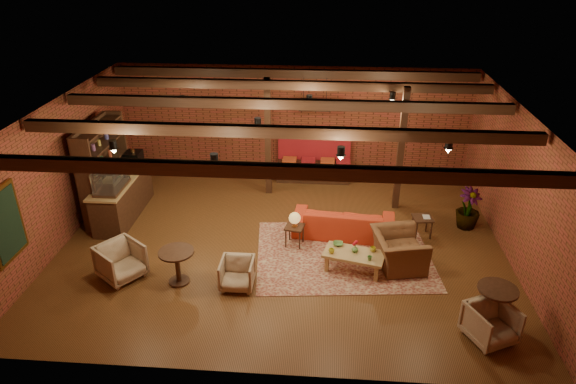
# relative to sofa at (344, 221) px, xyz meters

# --- Properties ---
(floor) EXTENTS (10.00, 10.00, 0.00)m
(floor) POSITION_rel_sofa_xyz_m (-1.41, -0.50, -0.35)
(floor) COLOR #3D250F
(floor) RESTS_ON ground
(ceiling) EXTENTS (10.00, 8.00, 0.02)m
(ceiling) POSITION_rel_sofa_xyz_m (-1.41, -0.50, 2.85)
(ceiling) COLOR black
(ceiling) RESTS_ON wall_back
(wall_back) EXTENTS (10.00, 0.02, 3.20)m
(wall_back) POSITION_rel_sofa_xyz_m (-1.41, 3.50, 1.25)
(wall_back) COLOR brown
(wall_back) RESTS_ON ground
(wall_front) EXTENTS (10.00, 0.02, 3.20)m
(wall_front) POSITION_rel_sofa_xyz_m (-1.41, -4.50, 1.25)
(wall_front) COLOR brown
(wall_front) RESTS_ON ground
(wall_left) EXTENTS (0.02, 8.00, 3.20)m
(wall_left) POSITION_rel_sofa_xyz_m (-6.41, -0.50, 1.25)
(wall_left) COLOR brown
(wall_left) RESTS_ON ground
(wall_right) EXTENTS (0.02, 8.00, 3.20)m
(wall_right) POSITION_rel_sofa_xyz_m (3.59, -0.50, 1.25)
(wall_right) COLOR brown
(wall_right) RESTS_ON ground
(ceiling_beams) EXTENTS (9.80, 6.40, 0.22)m
(ceiling_beams) POSITION_rel_sofa_xyz_m (-1.41, -0.50, 2.73)
(ceiling_beams) COLOR black
(ceiling_beams) RESTS_ON ceiling
(ceiling_pipe) EXTENTS (9.60, 0.12, 0.12)m
(ceiling_pipe) POSITION_rel_sofa_xyz_m (-1.41, 1.10, 2.50)
(ceiling_pipe) COLOR black
(ceiling_pipe) RESTS_ON ceiling
(post_left) EXTENTS (0.16, 0.16, 3.20)m
(post_left) POSITION_rel_sofa_xyz_m (-2.01, 2.10, 1.25)
(post_left) COLOR black
(post_left) RESTS_ON ground
(post_right) EXTENTS (0.16, 0.16, 3.20)m
(post_right) POSITION_rel_sofa_xyz_m (1.39, 1.50, 1.25)
(post_right) COLOR black
(post_right) RESTS_ON ground
(service_counter) EXTENTS (0.80, 2.50, 1.60)m
(service_counter) POSITION_rel_sofa_xyz_m (-5.51, 0.50, 0.45)
(service_counter) COLOR black
(service_counter) RESTS_ON ground
(plant_counter) EXTENTS (0.35, 0.39, 0.30)m
(plant_counter) POSITION_rel_sofa_xyz_m (-5.41, 0.70, 0.87)
(plant_counter) COLOR #337F33
(plant_counter) RESTS_ON service_counter
(shelving_hutch) EXTENTS (0.52, 2.00, 2.40)m
(shelving_hutch) POSITION_rel_sofa_xyz_m (-5.91, 0.60, 0.85)
(shelving_hutch) COLOR black
(shelving_hutch) RESTS_ON ground
(chalkboard_menu) EXTENTS (0.08, 0.96, 1.46)m
(chalkboard_menu) POSITION_rel_sofa_xyz_m (-6.34, -2.80, 1.25)
(chalkboard_menu) COLOR black
(chalkboard_menu) RESTS_ON wall_left
(banquette) EXTENTS (2.10, 0.70, 1.00)m
(banquette) POSITION_rel_sofa_xyz_m (-0.81, 3.05, 0.15)
(banquette) COLOR maroon
(banquette) RESTS_ON ground
(service_sign) EXTENTS (0.86, 0.06, 0.30)m
(service_sign) POSITION_rel_sofa_xyz_m (-0.81, 2.60, 2.00)
(service_sign) COLOR #EB4E17
(service_sign) RESTS_ON ceiling
(ceiling_spotlights) EXTENTS (6.40, 4.40, 0.28)m
(ceiling_spotlights) POSITION_rel_sofa_xyz_m (-1.41, -0.50, 2.51)
(ceiling_spotlights) COLOR black
(ceiling_spotlights) RESTS_ON ceiling
(rug) EXTENTS (4.09, 3.28, 0.01)m
(rug) POSITION_rel_sofa_xyz_m (-0.01, -0.90, -0.34)
(rug) COLOR maroon
(rug) RESTS_ON floor
(sofa) EXTENTS (2.45, 1.14, 0.69)m
(sofa) POSITION_rel_sofa_xyz_m (0.00, 0.00, 0.00)
(sofa) COLOR red
(sofa) RESTS_ON floor
(coffee_table) EXTENTS (1.38, 0.93, 0.68)m
(coffee_table) POSITION_rel_sofa_xyz_m (0.18, -1.47, 0.04)
(coffee_table) COLOR #A5834D
(coffee_table) RESTS_ON floor
(side_table_lamp) EXTENTS (0.47, 0.47, 0.84)m
(side_table_lamp) POSITION_rel_sofa_xyz_m (-1.12, -0.58, 0.29)
(side_table_lamp) COLOR black
(side_table_lamp) RESTS_ON floor
(round_table_left) EXTENTS (0.71, 0.71, 0.74)m
(round_table_left) POSITION_rel_sofa_xyz_m (-3.40, -2.17, 0.16)
(round_table_left) COLOR black
(round_table_left) RESTS_ON floor
(armchair_a) EXTENTS (1.10, 1.11, 0.84)m
(armchair_a) POSITION_rel_sofa_xyz_m (-4.61, -2.08, 0.07)
(armchair_a) COLOR beige
(armchair_a) RESTS_ON floor
(armchair_b) EXTENTS (0.66, 0.62, 0.68)m
(armchair_b) POSITION_rel_sofa_xyz_m (-2.17, -2.22, -0.01)
(armchair_b) COLOR beige
(armchair_b) RESTS_ON floor
(armchair_right) EXTENTS (0.96, 1.29, 1.02)m
(armchair_right) POSITION_rel_sofa_xyz_m (1.14, -1.21, 0.16)
(armchair_right) COLOR brown
(armchair_right) RESTS_ON floor
(side_table_book) EXTENTS (0.49, 0.49, 0.51)m
(side_table_book) POSITION_rel_sofa_xyz_m (1.84, 0.08, 0.10)
(side_table_book) COLOR black
(side_table_book) RESTS_ON floor
(round_table_right) EXTENTS (0.71, 0.71, 0.83)m
(round_table_right) POSITION_rel_sofa_xyz_m (2.63, -3.03, 0.21)
(round_table_right) COLOR black
(round_table_right) RESTS_ON floor
(armchair_far) EXTENTS (0.98, 0.96, 0.77)m
(armchair_far) POSITION_rel_sofa_xyz_m (2.48, -3.40, 0.04)
(armchair_far) COLOR beige
(armchair_far) RESTS_ON floor
(plant_tall) EXTENTS (2.28, 2.28, 3.07)m
(plant_tall) POSITION_rel_sofa_xyz_m (2.99, 0.56, 1.19)
(plant_tall) COLOR #4C7F4C
(plant_tall) RESTS_ON floor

